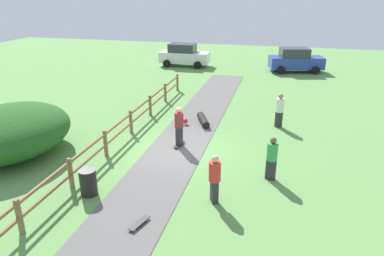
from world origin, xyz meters
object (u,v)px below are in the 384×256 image
Objects in this scene: skater_fallen at (202,120)px; bystander_green at (272,157)px; bystander_red at (215,177)px; bystander_white at (280,109)px; bush_large at (11,131)px; parked_car_blue at (296,60)px; parked_car_white at (184,55)px; trash_bin at (88,182)px; skateboard_loose at (139,223)px; skater_riding at (179,125)px.

skater_fallen is 6.10m from bystander_green.
bystander_white is (1.80, 7.31, 0.02)m from bystander_red.
bush_large is 21.95m from parked_car_blue.
parked_car_white is (-6.58, 20.26, 0.06)m from bystander_red.
bush_large is at bearing -121.34° from parked_car_blue.
bystander_green is (-0.13, -5.37, -0.04)m from bystander_white.
bush_large is 18.88m from parked_car_white.
trash_bin is 0.21× the size of parked_car_white.
bystander_red reaches higher than skateboard_loose.
trash_bin is 4.18m from bystander_red.
trash_bin is (4.60, -2.09, -0.54)m from bush_large.
skateboard_loose is 9.82m from bystander_white.
parked_car_white is (-2.46, 20.85, 0.51)m from trash_bin.
skater_riding is 17.11m from parked_car_blue.
parked_car_white is (-4.72, 22.02, 0.87)m from skateboard_loose.
bush_large is 10.39m from bystander_green.
trash_bin is 0.55× the size of bystander_green.
bush_large is 1.18× the size of parked_car_blue.
skater_fallen is at bearing -71.05° from parked_car_white.
bystander_red reaches higher than trash_bin.
skater_riding reaches higher than bystander_green.
skater_riding is 1.09× the size of bystander_green.
bush_large is 5.85× the size of trash_bin.
parked_car_blue is (11.42, 18.75, -0.03)m from bush_large.
trash_bin is 0.51× the size of skater_riding.
bystander_red is at bearing -103.81° from bystander_white.
parked_car_white is at bearing 179.93° from parked_car_blue.
parked_car_blue is at bearing 82.38° from bystander_red.
bush_large reaches higher than parked_car_white.
skateboard_loose is at bearing -136.61° from bystander_red.
parked_car_white is 0.94× the size of parked_car_blue.
skater_riding is 5.33m from bystander_white.
trash_bin is 7.69m from skater_fallen.
skater_riding is (1.83, 4.47, 0.55)m from trash_bin.
bystander_white is (10.51, 5.81, -0.07)m from bush_large.
skater_riding reaches higher than bystander_red.
skater_fallen is 8.56m from skateboard_loose.
bystander_red reaches higher than skater_fallen.
bystander_green is at bearing 46.37° from skateboard_loose.
bush_large is at bearing -96.48° from parked_car_white.
skater_fallen is at bearing -172.20° from bystander_white.
skater_fallen reaches higher than skateboard_loose.
bystander_green is 18.33m from parked_car_blue.
bystander_red is (1.86, 1.76, 0.82)m from skateboard_loose.
bystander_green is (3.63, -4.85, 0.69)m from skater_fallen.
skateboard_loose is at bearing -133.63° from bystander_green.
bystander_green reaches higher than trash_bin.
bystander_white is 12.97m from parked_car_blue.
skater_riding is at bearing 67.74° from trash_bin.
skater_riding is at bearing -139.97° from bystander_white.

